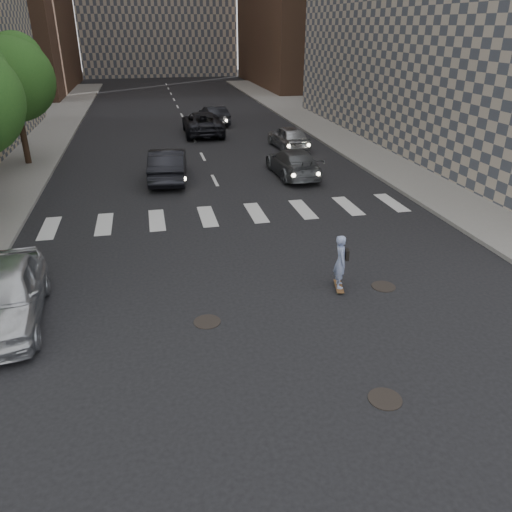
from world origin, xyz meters
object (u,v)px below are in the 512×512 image
(traffic_car_a, at_px, (168,164))
(traffic_car_b, at_px, (293,163))
(skateboarder, at_px, (341,261))
(traffic_car_e, at_px, (214,115))
(tree_c, at_px, (13,75))
(silver_sedan, at_px, (3,295))
(traffic_car_d, at_px, (288,137))
(traffic_car_c, at_px, (203,123))

(traffic_car_a, bearing_deg, traffic_car_b, -179.30)
(skateboarder, xyz_separation_m, traffic_car_e, (0.12, 26.93, -0.18))
(tree_c, bearing_deg, skateboarder, -56.01)
(skateboarder, xyz_separation_m, traffic_car_a, (-4.18, 12.36, -0.09))
(silver_sedan, xyz_separation_m, traffic_car_d, (12.45, 17.67, -0.07))
(silver_sedan, relative_size, traffic_car_b, 0.98)
(skateboarder, relative_size, traffic_car_d, 0.40)
(traffic_car_a, relative_size, traffic_car_c, 0.85)
(traffic_car_a, distance_m, traffic_car_d, 9.39)
(tree_c, relative_size, skateboarder, 3.96)
(traffic_car_d, bearing_deg, tree_c, -1.11)
(traffic_car_c, xyz_separation_m, traffic_car_e, (1.30, 3.66, -0.08))
(tree_c, height_order, traffic_car_b, tree_c)
(traffic_car_a, relative_size, traffic_car_d, 1.15)
(traffic_car_b, height_order, traffic_car_c, traffic_car_c)
(traffic_car_a, height_order, traffic_car_b, traffic_car_a)
(tree_c, relative_size, traffic_car_e, 1.56)
(traffic_car_a, distance_m, traffic_car_c, 11.31)
(silver_sedan, xyz_separation_m, traffic_car_b, (10.99, 11.67, -0.10))
(traffic_car_a, bearing_deg, tree_c, -26.63)
(silver_sedan, bearing_deg, traffic_car_c, 67.48)
(traffic_car_b, distance_m, traffic_car_d, 6.17)
(traffic_car_b, height_order, traffic_car_d, traffic_car_d)
(silver_sedan, xyz_separation_m, traffic_car_a, (4.80, 12.22, 0.01))
(tree_c, height_order, silver_sedan, tree_c)
(traffic_car_d, bearing_deg, traffic_car_c, -53.92)
(traffic_car_d, bearing_deg, silver_sedan, 50.41)
(tree_c, bearing_deg, silver_sedan, -81.69)
(silver_sedan, relative_size, traffic_car_e, 1.09)
(silver_sedan, height_order, traffic_car_d, silver_sedan)
(tree_c, height_order, traffic_car_c, tree_c)
(tree_c, height_order, traffic_car_d, tree_c)
(tree_c, distance_m, traffic_car_a, 9.42)
(skateboarder, distance_m, traffic_car_a, 13.05)
(traffic_car_a, bearing_deg, skateboarder, 114.37)
(tree_c, bearing_deg, traffic_car_c, 31.61)
(skateboarder, relative_size, traffic_car_e, 0.39)
(traffic_car_e, bearing_deg, traffic_car_a, 66.61)
(skateboarder, bearing_deg, traffic_car_d, 91.83)
(skateboarder, bearing_deg, traffic_car_e, 102.59)
(traffic_car_b, bearing_deg, traffic_car_d, -104.89)
(traffic_car_c, bearing_deg, traffic_car_e, -108.35)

